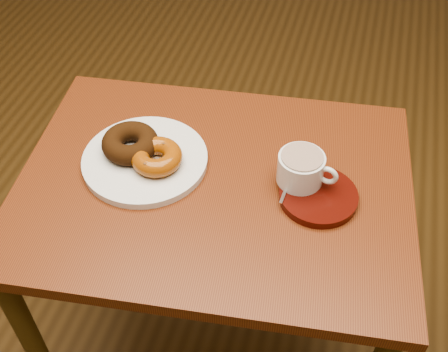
% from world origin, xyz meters
% --- Properties ---
extents(cafe_table, '(0.82, 0.65, 0.71)m').
position_xyz_m(cafe_table, '(0.26, 0.23, 0.60)').
color(cafe_table, '#652F15').
rests_on(cafe_table, ground).
extents(donut_plate, '(0.30, 0.30, 0.02)m').
position_xyz_m(donut_plate, '(0.11, 0.24, 0.72)').
color(donut_plate, silver).
rests_on(donut_plate, cafe_table).
extents(donut_cinnamon, '(0.14, 0.14, 0.04)m').
position_xyz_m(donut_cinnamon, '(0.08, 0.25, 0.75)').
color(donut_cinnamon, black).
rests_on(donut_cinnamon, donut_plate).
extents(donut_caramel, '(0.13, 0.13, 0.04)m').
position_xyz_m(donut_caramel, '(0.14, 0.23, 0.75)').
color(donut_caramel, '#944B10').
rests_on(donut_caramel, donut_plate).
extents(saucer, '(0.17, 0.17, 0.02)m').
position_xyz_m(saucer, '(0.46, 0.23, 0.72)').
color(saucer, '#3B0D08').
rests_on(saucer, cafe_table).
extents(coffee_cup, '(0.12, 0.09, 0.06)m').
position_xyz_m(coffee_cup, '(0.42, 0.26, 0.76)').
color(coffee_cup, silver).
rests_on(coffee_cup, saucer).
extents(teaspoon, '(0.02, 0.10, 0.01)m').
position_xyz_m(teaspoon, '(0.40, 0.26, 0.73)').
color(teaspoon, silver).
rests_on(teaspoon, saucer).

